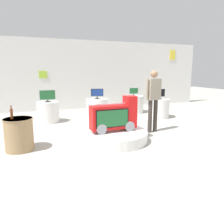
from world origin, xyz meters
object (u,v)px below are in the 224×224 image
main_display_pedestal (113,136)px  tv_on_center_rear (97,93)px  side_table_round (19,134)px  novelty_firetruck_tv (114,117)px  tv_on_far_right (134,91)px  display_pedestal_far_right (133,104)px  shopper_browsing_near_truck (153,96)px  display_pedestal_center_rear (97,108)px  display_pedestal_left_rear (159,108)px  tv_on_left_rear (159,94)px  bottle_on_side_table (12,114)px  tv_on_right_rear (47,95)px  display_pedestal_right_rear (48,112)px

main_display_pedestal → tv_on_center_rear: bearing=81.1°
main_display_pedestal → side_table_round: bearing=176.8°
novelty_firetruck_tv → tv_on_far_right: (2.16, 3.33, 0.29)m
novelty_firetruck_tv → display_pedestal_far_right: novelty_firetruck_tv is taller
novelty_firetruck_tv → side_table_round: size_ratio=1.63×
tv_on_center_rear → shopper_browsing_near_truck: size_ratio=0.26×
display_pedestal_center_rear → tv_on_far_right: bearing=12.2°
main_display_pedestal → shopper_browsing_near_truck: shopper_browsing_near_truck is taller
novelty_firetruck_tv → tv_on_far_right: novelty_firetruck_tv is taller
display_pedestal_left_rear → side_table_round: size_ratio=1.07×
main_display_pedestal → tv_on_left_rear: tv_on_left_rear is taller
side_table_round → bottle_on_side_table: size_ratio=2.44×
display_pedestal_far_right → shopper_browsing_near_truck: (-0.81, -2.94, 0.69)m
tv_on_far_right → shopper_browsing_near_truck: shopper_browsing_near_truck is taller
tv_on_right_rear → tv_on_left_rear: bearing=-9.7°
display_pedestal_left_rear → display_pedestal_center_rear: (-2.17, 0.92, 0.00)m
tv_on_right_rear → display_pedestal_left_rear: bearing=-9.7°
display_pedestal_far_right → tv_on_far_right: tv_on_far_right is taller
tv_on_right_rear → shopper_browsing_near_truck: 3.60m
display_pedestal_center_rear → display_pedestal_right_rear: size_ratio=1.11×
display_pedestal_center_rear → tv_on_far_right: tv_on_far_right is taller
tv_on_far_right → tv_on_left_rear: bearing=-70.8°
bottle_on_side_table → display_pedestal_far_right: bearing=35.6°
tv_on_left_rear → side_table_round: tv_on_left_rear is taller
tv_on_left_rear → bottle_on_side_table: (-4.95, -1.93, -0.06)m
novelty_firetruck_tv → tv_on_center_rear: novelty_firetruck_tv is taller
shopper_browsing_near_truck → display_pedestal_right_rear: bearing=139.6°
novelty_firetruck_tv → shopper_browsing_near_truck: 1.47m
tv_on_left_rear → bottle_on_side_table: 5.31m
display_pedestal_left_rear → main_display_pedestal: bearing=-142.2°
tv_on_center_rear → display_pedestal_right_rear: 1.94m
novelty_firetruck_tv → display_pedestal_far_right: (2.16, 3.33, -0.26)m
display_pedestal_right_rear → tv_on_left_rear: bearing=-9.8°
main_display_pedestal → tv_on_far_right: size_ratio=4.23×
novelty_firetruck_tv → side_table_round: (-2.23, 0.13, -0.24)m
tv_on_left_rear → tv_on_center_rear: tv_on_center_rear is taller
tv_on_far_right → bottle_on_side_table: size_ratio=1.36×
display_pedestal_right_rear → shopper_browsing_near_truck: bearing=-40.4°
display_pedestal_far_right → bottle_on_side_table: bottle_on_side_table is taller
display_pedestal_far_right → display_pedestal_left_rear: bearing=-70.8°
novelty_firetruck_tv → shopper_browsing_near_truck: (1.35, 0.40, 0.43)m
display_pedestal_right_rear → side_table_round: bearing=-107.8°
display_pedestal_right_rear → bottle_on_side_table: (-0.95, -2.62, 0.50)m
novelty_firetruck_tv → display_pedestal_center_rear: (0.44, 2.96, -0.26)m
tv_on_center_rear → display_pedestal_right_rear: size_ratio=0.63×
tv_on_left_rear → tv_on_center_rear: bearing=157.1°
novelty_firetruck_tv → bottle_on_side_table: (-2.34, 0.11, 0.24)m
tv_on_left_rear → shopper_browsing_near_truck: 2.07m
display_pedestal_far_right → bottle_on_side_table: bearing=-144.4°
tv_on_center_rear → tv_on_far_right: size_ratio=1.14×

